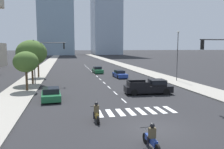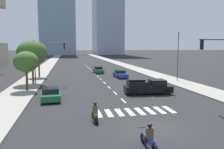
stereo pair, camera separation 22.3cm
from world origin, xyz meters
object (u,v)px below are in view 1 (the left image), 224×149
sedan_green_0 (98,70)px  street_tree_second (32,53)px  street_lamp_east (178,52)px  motorcycle_lead (96,114)px  street_tree_nearest (26,62)px  street_tree_third (38,54)px  sedan_blue_2 (120,74)px  motorcycle_trailing (151,139)px  pickup_truck (150,87)px  traffic_signal_far (46,54)px  sedan_green_1 (51,94)px

sedan_green_0 → street_tree_second: street_tree_second is taller
sedan_green_0 → street_lamp_east: size_ratio=0.56×
motorcycle_lead → street_tree_nearest: (-6.89, 13.17, 3.08)m
motorcycle_lead → street_tree_third: bearing=13.4°
sedan_green_0 → sedan_blue_2: size_ratio=0.99×
motorcycle_trailing → sedan_green_0: (2.24, 36.40, 0.04)m
motorcycle_trailing → street_tree_third: 32.68m
motorcycle_lead → sedan_green_0: size_ratio=0.48×
motorcycle_trailing → street_lamp_east: size_ratio=0.28×
street_tree_second → street_tree_third: 7.58m
sedan_green_0 → pickup_truck: bearing=5.4°
street_tree_nearest → street_lamp_east: bearing=9.8°
traffic_signal_far → street_tree_second: 2.08m
pickup_truck → street_tree_second: street_tree_second is taller
street_tree_second → motorcycle_trailing: bearing=-68.8°
motorcycle_lead → motorcycle_trailing: (2.26, -5.21, -0.00)m
sedan_blue_2 → street_tree_third: bearing=-104.3°
sedan_green_1 → traffic_signal_far: (-1.20, 9.93, 3.89)m
street_lamp_east → street_tree_nearest: size_ratio=1.62×
motorcycle_lead → pickup_truck: bearing=-42.5°
traffic_signal_far → motorcycle_lead: bearing=-74.6°
motorcycle_lead → sedan_green_1: size_ratio=0.46×
pickup_truck → street_tree_second: size_ratio=0.89×
motorcycle_lead → sedan_green_0: motorcycle_lead is taller
sedan_blue_2 → street_tree_nearest: (-14.30, -10.03, 3.05)m
sedan_green_0 → street_tree_nearest: street_tree_nearest is taller
sedan_green_0 → street_tree_third: size_ratio=0.78×
motorcycle_trailing → sedan_green_0: size_ratio=0.51×
pickup_truck → sedan_blue_2: bearing=95.2°
street_tree_second → pickup_truck: bearing=-33.6°
motorcycle_trailing → sedan_green_1: bearing=22.1°
sedan_blue_2 → street_tree_third: street_tree_third is taller
street_lamp_east → street_tree_second: (-22.16, 1.38, -0.01)m
street_tree_third → motorcycle_lead: bearing=-75.1°
pickup_truck → traffic_signal_far: traffic_signal_far is taller
sedan_green_0 → sedan_green_1: (-8.19, -23.30, -0.03)m
traffic_signal_far → street_lamp_east: street_lamp_east is taller
sedan_blue_2 → traffic_signal_far: bearing=-69.8°
sedan_green_0 → sedan_blue_2: (2.92, -7.99, -0.02)m
street_tree_nearest → street_tree_second: size_ratio=0.76×
sedan_green_0 → street_tree_second: bearing=-44.1°
street_tree_third → pickup_truck: bearing=-49.9°
traffic_signal_far → street_lamp_east: bearing=-2.4°
traffic_signal_far → street_tree_nearest: 5.12m
street_lamp_east → street_tree_third: street_lamp_east is taller
sedan_green_0 → motorcycle_trailing: bearing=-6.0°
street_tree_third → street_tree_second: bearing=-90.0°
motorcycle_trailing → sedan_blue_2: (5.16, 28.41, 0.03)m
traffic_signal_far → street_tree_nearest: traffic_signal_far is taller
street_lamp_east → street_tree_nearest: (-22.16, -3.82, -0.98)m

